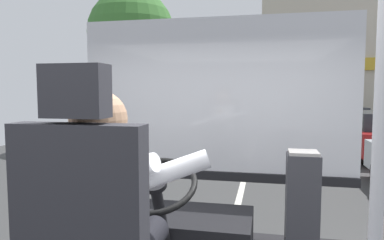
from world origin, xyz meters
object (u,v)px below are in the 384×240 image
object	(u,v)px
parked_car_red	(380,134)
parked_car_black	(344,121)
steering_console	(175,238)
bus_driver	(107,209)
handrail_pole	(378,178)
fare_box	(302,218)

from	to	relation	value
parked_car_red	parked_car_black	distance (m)	5.01
parked_car_red	parked_car_black	world-z (taller)	parked_car_red
steering_console	parked_car_black	distance (m)	14.61
bus_driver	parked_car_red	xyz separation A→B (m)	(4.04, 10.12, -0.83)
handrail_pole	parked_car_red	size ratio (longest dim) A/B	0.52
parked_car_black	handrail_pole	bearing A→B (deg)	-101.38
bus_driver	steering_console	xyz separation A→B (m)	(-0.00, 1.09, -0.59)
handrail_pole	bus_driver	bearing A→B (deg)	176.19
parked_car_red	handrail_pole	bearing A→B (deg)	-106.67
steering_console	parked_car_red	world-z (taller)	steering_console
bus_driver	steering_console	world-z (taller)	bus_driver
handrail_pole	parked_car_black	world-z (taller)	handrail_pole
handrail_pole	fare_box	size ratio (longest dim) A/B	2.25
bus_driver	steering_console	distance (m)	1.24
bus_driver	parked_car_black	world-z (taller)	bus_driver
parked_car_black	steering_console	bearing A→B (deg)	-106.08
bus_driver	fare_box	distance (m)	1.42
handrail_pole	steering_console	bearing A→B (deg)	130.47
bus_driver	parked_car_black	size ratio (longest dim) A/B	0.19
bus_driver	handrail_pole	world-z (taller)	handrail_pole
bus_driver	handrail_pole	xyz separation A→B (m)	(0.99, -0.07, 0.20)
handrail_pole	parked_car_black	xyz separation A→B (m)	(3.06, 15.19, -1.06)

